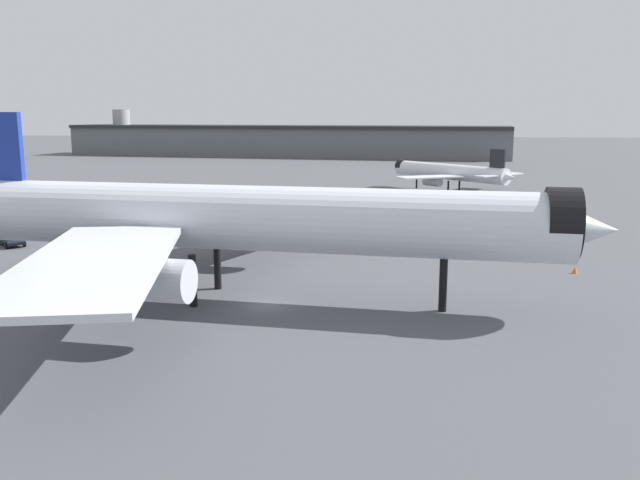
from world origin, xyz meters
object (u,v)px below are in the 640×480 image
object	(u,v)px
airliner_far_taxiway	(450,172)
traffic_cone_near_nose	(575,270)
airliner_near_gate	(229,219)
service_truck_front	(10,234)
baggage_tug_wing	(266,223)

from	to	relation	value
airliner_far_taxiway	traffic_cone_near_nose	bearing A→B (deg)	142.05
airliner_near_gate	airliner_far_taxiway	xyz separation A→B (m)	(29.26, 90.98, -3.31)
service_truck_front	baggage_tug_wing	world-z (taller)	service_truck_front
airliner_near_gate	baggage_tug_wing	bearing A→B (deg)	101.32
airliner_near_gate	baggage_tug_wing	xyz separation A→B (m)	(-3.52, 39.22, -6.87)
airliner_near_gate	airliner_far_taxiway	world-z (taller)	airliner_near_gate
baggage_tug_wing	service_truck_front	bearing A→B (deg)	-102.72
airliner_far_taxiway	baggage_tug_wing	world-z (taller)	airliner_far_taxiway
traffic_cone_near_nose	airliner_near_gate	bearing A→B (deg)	-158.92
airliner_near_gate	airliner_far_taxiway	distance (m)	95.63
baggage_tug_wing	airliner_far_taxiway	bearing A→B (deg)	107.58
airliner_near_gate	traffic_cone_near_nose	size ratio (longest dim) A/B	89.70
service_truck_front	baggage_tug_wing	distance (m)	36.17
service_truck_front	traffic_cone_near_nose	bearing A→B (deg)	-143.26
airliner_far_taxiway	service_truck_front	bearing A→B (deg)	93.45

